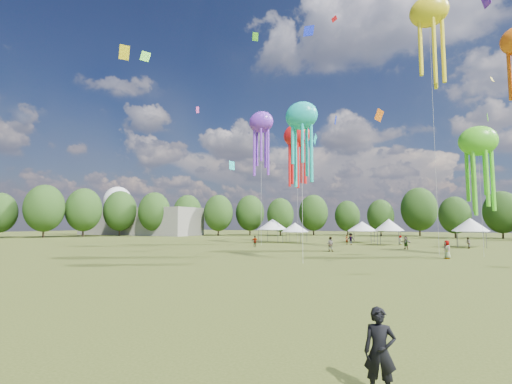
% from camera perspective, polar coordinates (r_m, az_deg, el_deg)
% --- Properties ---
extents(ground, '(300.00, 300.00, 0.00)m').
position_cam_1_polar(ground, '(14.95, -18.65, -18.44)').
color(ground, '#384416').
rests_on(ground, ground).
extents(observer_main, '(0.72, 0.54, 1.80)m').
position_cam_1_polar(observer_main, '(8.59, 18.94, -22.71)').
color(observer_main, black).
rests_on(observer_main, ground).
extents(spectator_near, '(0.93, 0.74, 1.85)m').
position_cam_1_polar(spectator_near, '(46.65, 11.60, -8.07)').
color(spectator_near, gray).
rests_on(spectator_near, ground).
extents(spectators_far, '(29.08, 23.97, 1.93)m').
position_cam_1_polar(spectators_far, '(55.67, 18.94, -7.42)').
color(spectators_far, gray).
rests_on(spectators_far, ground).
extents(festival_tents, '(37.36, 12.65, 4.34)m').
position_cam_1_polar(festival_tents, '(65.37, 14.64, -5.13)').
color(festival_tents, '#47474C').
rests_on(festival_tents, ground).
extents(show_kites, '(41.41, 32.88, 31.49)m').
position_cam_1_polar(show_kites, '(55.76, 19.59, 12.55)').
color(show_kites, '#7F31DB').
rests_on(show_kites, ground).
extents(small_kites, '(71.99, 57.01, 41.74)m').
position_cam_1_polar(small_kites, '(59.52, 14.21, 21.56)').
color(small_kites, '#7F31DB').
rests_on(small_kites, ground).
extents(treeline, '(201.57, 95.24, 13.43)m').
position_cam_1_polar(treeline, '(74.16, 16.06, -2.43)').
color(treeline, '#38281C').
rests_on(treeline, ground).
extents(hangar, '(40.00, 12.00, 8.00)m').
position_cam_1_polar(hangar, '(116.35, -17.99, -4.47)').
color(hangar, gray).
rests_on(hangar, ground).
extents(radome, '(9.00, 9.00, 16.00)m').
position_cam_1_polar(radome, '(132.25, -20.99, -1.81)').
color(radome, white).
rests_on(radome, ground).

